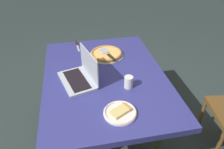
# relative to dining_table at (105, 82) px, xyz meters

# --- Properties ---
(ground_plane) EXTENTS (12.00, 12.00, 0.00)m
(ground_plane) POSITION_rel_dining_table_xyz_m (0.00, 0.00, -0.68)
(ground_plane) COLOR #2C3A39
(dining_table) EXTENTS (1.30, 0.95, 0.75)m
(dining_table) POSITION_rel_dining_table_xyz_m (0.00, 0.00, 0.00)
(dining_table) COLOR navy
(dining_table) RESTS_ON ground_plane
(laptop) EXTENTS (0.38, 0.30, 0.23)m
(laptop) POSITION_rel_dining_table_xyz_m (0.04, -0.19, 0.12)
(laptop) COLOR #B1BAC8
(laptop) RESTS_ON dining_table
(pizza_plate) EXTENTS (0.21, 0.21, 0.04)m
(pizza_plate) POSITION_rel_dining_table_xyz_m (0.44, 0.02, 0.08)
(pizza_plate) COLOR white
(pizza_plate) RESTS_ON dining_table
(pizza_tray) EXTENTS (0.32, 0.32, 0.04)m
(pizza_tray) POSITION_rel_dining_table_xyz_m (-0.30, 0.07, 0.09)
(pizza_tray) COLOR #98919D
(pizza_tray) RESTS_ON dining_table
(table_knife) EXTENTS (0.21, 0.04, 0.01)m
(table_knife) POSITION_rel_dining_table_xyz_m (-0.56, -0.18, 0.07)
(table_knife) COLOR #B9B2BB
(table_knife) RESTS_ON dining_table
(drink_cup) EXTENTS (0.06, 0.06, 0.09)m
(drink_cup) POSITION_rel_dining_table_xyz_m (0.18, 0.15, 0.12)
(drink_cup) COLOR white
(drink_cup) RESTS_ON dining_table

